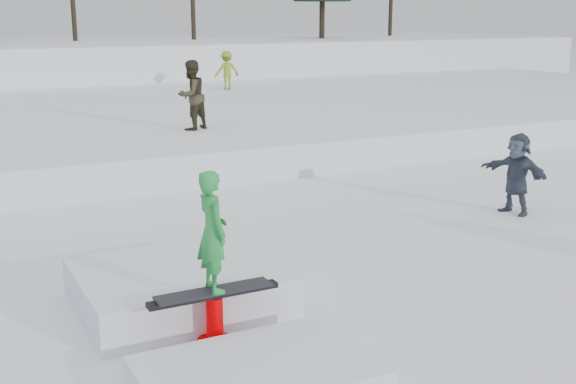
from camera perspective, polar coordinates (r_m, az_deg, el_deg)
name	(u,v)px	position (r m, az deg, el deg)	size (l,w,h in m)	color
ground	(323,309)	(9.72, 2.81, -9.20)	(120.00, 120.00, 0.00)	white
snow_berm	(17,67)	(38.08, -20.65, 9.20)	(60.00, 14.00, 2.40)	white
snow_midrise	(76,121)	(24.39, -16.39, 5.38)	(50.00, 18.00, 0.80)	white
walker_olive	(191,95)	(19.24, -7.65, 7.59)	(0.89, 0.69, 1.83)	#302C1C
walker_ygreen	(227,70)	(29.38, -4.86, 9.56)	(0.99, 0.57, 1.53)	#7BA222
spectator_dark	(517,174)	(14.64, 17.62, 1.40)	(1.47, 0.47, 1.59)	#394252
jib_rail_feature	(198,303)	(9.17, -7.15, -8.72)	(2.60, 4.40, 2.11)	white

